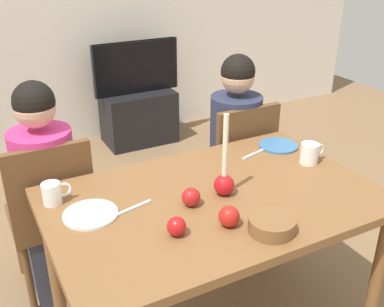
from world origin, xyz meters
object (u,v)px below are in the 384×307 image
at_px(chair_right, 237,164).
at_px(mug_right, 310,153).
at_px(person_right_child, 234,153).
at_px(bowl_walnuts, 272,225).
at_px(tv_stand, 139,117).
at_px(dining_table, 214,213).
at_px(plate_right, 278,146).
at_px(person_left_child, 49,197).
at_px(apple_by_left_plate, 191,197).
at_px(mug_left, 53,193).
at_px(apple_by_right_mug, 177,226).
at_px(chair_left, 52,210).
at_px(tv, 136,67).
at_px(candle_centerpiece, 224,179).
at_px(apple_near_candle, 229,216).
at_px(plate_left, 91,214).

xyz_separation_m(chair_right, mug_right, (0.05, -0.54, 0.29)).
bearing_deg(person_right_child, bowl_walnuts, -115.57).
distance_m(tv_stand, mug_right, 2.31).
xyz_separation_m(tv_stand, bowl_walnuts, (-0.49, -2.62, 0.54)).
relative_size(dining_table, bowl_walnuts, 7.93).
relative_size(chair_right, plate_right, 4.42).
xyz_separation_m(dining_table, person_left_child, (-0.58, 0.64, -0.10)).
bearing_deg(mug_right, chair_right, 95.70).
height_order(person_left_child, apple_by_left_plate, person_left_child).
height_order(tv_stand, mug_left, mug_left).
xyz_separation_m(mug_left, apple_by_right_mug, (0.35, -0.44, -0.01)).
xyz_separation_m(chair_left, tv, (1.13, 1.69, 0.20)).
bearing_deg(mug_right, candle_centerpiece, -173.41).
bearing_deg(tv_stand, candle_centerpiece, -102.30).
bearing_deg(chair_left, plate_right, -15.75).
distance_m(person_right_child, apple_near_candle, 1.05).
xyz_separation_m(chair_left, person_left_child, (0.00, 0.03, 0.06)).
bearing_deg(chair_right, apple_near_candle, -125.29).
relative_size(tv_stand, plate_right, 3.15).
bearing_deg(apple_near_candle, bowl_walnuts, -41.19).
relative_size(candle_centerpiece, apple_by_left_plate, 4.67).
relative_size(chair_right, tv, 1.14).
bearing_deg(apple_by_right_mug, chair_right, 44.90).
xyz_separation_m(candle_centerpiece, plate_left, (-0.55, 0.10, -0.07)).
distance_m(chair_left, candle_centerpiece, 0.93).
bearing_deg(bowl_walnuts, tv_stand, 79.48).
height_order(plate_right, mug_right, mug_right).
height_order(mug_left, apple_near_candle, mug_left).
xyz_separation_m(dining_table, bowl_walnuts, (0.06, -0.32, 0.11)).
bearing_deg(mug_right, apple_by_left_plate, -173.61).
xyz_separation_m(mug_left, apple_by_left_plate, (0.50, -0.28, -0.01)).
bearing_deg(person_left_child, plate_right, -17.25).
xyz_separation_m(candle_centerpiece, mug_left, (-0.66, 0.27, -0.03)).
height_order(person_left_child, plate_left, person_left_child).
bearing_deg(apple_by_left_plate, person_left_child, 125.32).
xyz_separation_m(dining_table, plate_left, (-0.51, 0.10, 0.09)).
height_order(plate_left, plate_right, same).
bearing_deg(apple_near_candle, plate_left, 144.99).
distance_m(plate_right, apple_near_candle, 0.79).
xyz_separation_m(chair_left, chair_right, (1.10, 0.00, 0.00)).
relative_size(candle_centerpiece, apple_near_candle, 4.43).
bearing_deg(apple_by_right_mug, plate_left, 131.77).
bearing_deg(tv, plate_left, -115.66).
distance_m(plate_left, bowl_walnuts, 0.71).
height_order(chair_left, plate_left, chair_left).
distance_m(apple_near_candle, apple_by_left_plate, 0.21).
bearing_deg(candle_centerpiece, bowl_walnuts, -87.36).
relative_size(person_left_child, bowl_walnuts, 6.64).
bearing_deg(tv, person_left_child, -124.24).
bearing_deg(tv_stand, person_right_child, -90.97).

